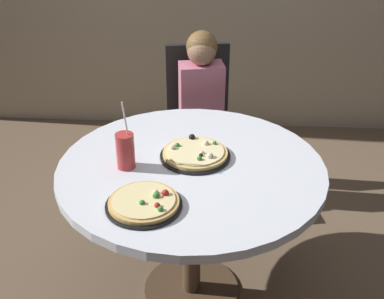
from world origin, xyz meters
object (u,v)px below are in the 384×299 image
object	(u,v)px
diner_child	(203,131)
pizza_cheese	(144,203)
chair_wooden	(199,112)
pizza_veggie	(195,154)
soda_cup	(125,151)
dining_table	(191,184)

from	to	relation	value
diner_child	pizza_cheese	distance (m)	1.20
chair_wooden	pizza_veggie	bearing A→B (deg)	-88.18
diner_child	pizza_cheese	xyz separation A→B (m)	(-0.17, -1.16, 0.28)
pizza_veggie	soda_cup	bearing A→B (deg)	-160.31
dining_table	pizza_veggie	world-z (taller)	pizza_veggie
pizza_veggie	soda_cup	distance (m)	0.32
dining_table	chair_wooden	distance (m)	1.02
dining_table	diner_child	xyz separation A→B (m)	(0.01, 0.84, -0.16)
pizza_cheese	chair_wooden	bearing A→B (deg)	83.92
diner_child	pizza_cheese	world-z (taller)	diner_child
diner_child	pizza_veggie	bearing A→B (deg)	-90.07
diner_child	pizza_veggie	distance (m)	0.82
diner_child	pizza_veggie	size ratio (longest dim) A/B	3.40
dining_table	pizza_veggie	distance (m)	0.14
dining_table	soda_cup	xyz separation A→B (m)	(-0.28, -0.03, 0.18)
diner_child	pizza_veggie	world-z (taller)	diner_child
chair_wooden	diner_child	world-z (taller)	diner_child
chair_wooden	pizza_veggie	distance (m)	0.97
diner_child	pizza_veggie	xyz separation A→B (m)	(-0.00, -0.77, 0.28)
dining_table	pizza_cheese	xyz separation A→B (m)	(-0.16, -0.32, 0.12)
soda_cup	dining_table	bearing A→B (deg)	6.85
chair_wooden	pizza_veggie	size ratio (longest dim) A/B	2.99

